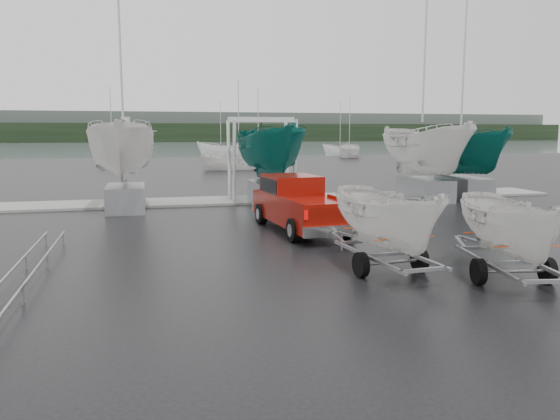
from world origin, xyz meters
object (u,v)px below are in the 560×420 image
Objects in this scene: pickup_truck at (298,202)px; boat_hoist at (261,147)px; trailer_hitched at (389,166)px; trailer_parked at (515,175)px.

pickup_truck is 8.42m from boat_hoist.
boat_hoist is at bearing 85.63° from trailer_hitched.
pickup_truck is 6.49m from trailer_hitched.
trailer_parked reaches higher than pickup_truck.
trailer_hitched is at bearing -90.11° from boat_hoist.
trailer_hitched reaches higher than trailer_parked.
trailer_hitched is 1.06× the size of trailer_parked.
boat_hoist is (-2.34, 15.96, 0.21)m from trailer_parked.
trailer_parked is (2.36, -1.46, -0.14)m from trailer_hitched.
trailer_parked is at bearing -74.15° from pickup_truck.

